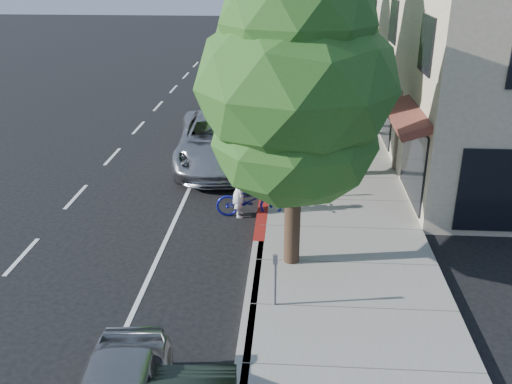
# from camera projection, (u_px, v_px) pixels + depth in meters

# --- Properties ---
(ground) EXTENTS (120.00, 120.00, 0.00)m
(ground) POSITION_uv_depth(u_px,v_px,m) (261.00, 230.00, 16.49)
(ground) COLOR black
(ground) RESTS_ON ground
(sidewalk) EXTENTS (4.60, 56.00, 0.15)m
(sidewalk) POSITION_uv_depth(u_px,v_px,m) (327.00, 143.00, 23.67)
(sidewalk) COLOR gray
(sidewalk) RESTS_ON ground
(curb) EXTENTS (0.30, 56.00, 0.15)m
(curb) POSITION_uv_depth(u_px,v_px,m) (272.00, 142.00, 23.81)
(curb) COLOR #9E998E
(curb) RESTS_ON ground
(curb_red_segment) EXTENTS (0.32, 4.00, 0.15)m
(curb_red_segment) POSITION_uv_depth(u_px,v_px,m) (263.00, 213.00, 17.38)
(curb_red_segment) COLOR maroon
(curb_red_segment) RESTS_ON ground
(storefront_building) EXTENTS (10.00, 36.00, 7.00)m
(storefront_building) POSITION_uv_depth(u_px,v_px,m) (456.00, 30.00, 31.09)
(storefront_building) COLOR beige
(storefront_building) RESTS_ON ground
(street_tree_0) EXTENTS (4.67, 4.67, 7.43)m
(street_tree_0) POSITION_uv_depth(u_px,v_px,m) (296.00, 89.00, 12.82)
(street_tree_0) COLOR black
(street_tree_0) RESTS_ON ground
(street_tree_1) EXTENTS (5.29, 5.29, 8.09)m
(street_tree_1) POSITION_uv_depth(u_px,v_px,m) (297.00, 37.00, 18.20)
(street_tree_1) COLOR black
(street_tree_1) RESTS_ON ground
(street_tree_2) EXTENTS (3.99, 3.99, 7.38)m
(street_tree_2) POSITION_uv_depth(u_px,v_px,m) (297.00, 23.00, 23.82)
(street_tree_2) COLOR black
(street_tree_2) RESTS_ON ground
(street_tree_3) EXTENTS (4.59, 4.59, 7.28)m
(street_tree_3) POSITION_uv_depth(u_px,v_px,m) (297.00, 14.00, 29.41)
(street_tree_3) COLOR black
(street_tree_3) RESTS_ON ground
(street_tree_4) EXTENTS (4.49, 4.49, 7.10)m
(street_tree_4) POSITION_uv_depth(u_px,v_px,m) (297.00, 6.00, 34.97)
(street_tree_4) COLOR black
(street_tree_4) RESTS_ON ground
(street_tree_5) EXTENTS (5.30, 5.30, 6.94)m
(street_tree_5) POSITION_uv_depth(u_px,v_px,m) (297.00, 3.00, 40.61)
(street_tree_5) COLOR black
(street_tree_5) RESTS_ON ground
(cyclist) EXTENTS (0.47, 0.65, 1.68)m
(cyclist) POSITION_uv_depth(u_px,v_px,m) (239.00, 190.00, 17.04)
(cyclist) COLOR white
(cyclist) RESTS_ON ground
(bicycle) EXTENTS (2.06, 0.87, 1.05)m
(bicycle) POSITION_uv_depth(u_px,v_px,m) (249.00, 200.00, 17.16)
(bicycle) COLOR navy
(bicycle) RESTS_ON ground
(silver_suv) EXTENTS (3.69, 6.87, 1.83)m
(silver_suv) POSITION_uv_depth(u_px,v_px,m) (219.00, 140.00, 21.31)
(silver_suv) COLOR #ACACB1
(silver_suv) RESTS_ON ground
(dark_sedan) EXTENTS (2.19, 4.81, 1.53)m
(dark_sedan) POSITION_uv_depth(u_px,v_px,m) (246.00, 95.00, 28.82)
(dark_sedan) COLOR black
(dark_sedan) RESTS_ON ground
(white_pickup) EXTENTS (2.89, 6.27, 1.78)m
(white_pickup) POSITION_uv_depth(u_px,v_px,m) (268.00, 78.00, 31.96)
(white_pickup) COLOR silver
(white_pickup) RESTS_ON ground
(dark_suv_far) EXTENTS (2.27, 4.51, 1.47)m
(dark_suv_far) POSITION_uv_depth(u_px,v_px,m) (268.00, 57.00, 39.18)
(dark_suv_far) COLOR black
(dark_suv_far) RESTS_ON ground
(pedestrian) EXTENTS (0.87, 0.70, 1.69)m
(pedestrian) POSITION_uv_depth(u_px,v_px,m) (322.00, 115.00, 24.29)
(pedestrian) COLOR black
(pedestrian) RESTS_ON sidewalk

